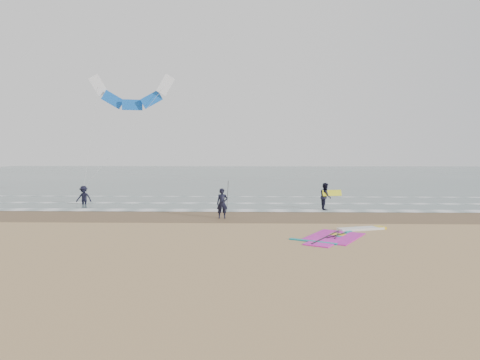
{
  "coord_description": "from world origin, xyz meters",
  "views": [
    {
      "loc": [
        0.4,
        -18.91,
        3.83
      ],
      "look_at": [
        -0.26,
        5.0,
        2.2
      ],
      "focal_mm": 32.0,
      "sensor_mm": 36.0,
      "label": 1
    }
  ],
  "objects_px": {
    "surf_kite": "(132,95)",
    "windsurf_rig": "(342,235)",
    "person_standing": "(222,203)",
    "person_wading": "(84,193)",
    "person_walking": "(325,196)"
  },
  "relations": [
    {
      "from": "surf_kite",
      "to": "person_standing",
      "type": "bearing_deg",
      "value": -50.24
    },
    {
      "from": "person_walking",
      "to": "person_wading",
      "type": "relative_size",
      "value": 1.04
    },
    {
      "from": "windsurf_rig",
      "to": "person_walking",
      "type": "bearing_deg",
      "value": 85.53
    },
    {
      "from": "person_standing",
      "to": "surf_kite",
      "type": "distance_m",
      "value": 13.99
    },
    {
      "from": "person_wading",
      "to": "person_walking",
      "type": "bearing_deg",
      "value": -5.88
    },
    {
      "from": "person_standing",
      "to": "person_wading",
      "type": "distance_m",
      "value": 11.79
    },
    {
      "from": "person_wading",
      "to": "surf_kite",
      "type": "bearing_deg",
      "value": 53.61
    },
    {
      "from": "person_walking",
      "to": "surf_kite",
      "type": "distance_m",
      "value": 16.79
    },
    {
      "from": "person_wading",
      "to": "surf_kite",
      "type": "height_order",
      "value": "surf_kite"
    },
    {
      "from": "person_wading",
      "to": "surf_kite",
      "type": "xyz_separation_m",
      "value": [
        2.62,
        3.36,
        7.3
      ]
    },
    {
      "from": "person_standing",
      "to": "person_wading",
      "type": "bearing_deg",
      "value": 146.22
    },
    {
      "from": "person_standing",
      "to": "surf_kite",
      "type": "bearing_deg",
      "value": 125.53
    },
    {
      "from": "person_walking",
      "to": "person_standing",
      "type": "bearing_deg",
      "value": 120.44
    },
    {
      "from": "windsurf_rig",
      "to": "person_wading",
      "type": "height_order",
      "value": "person_wading"
    },
    {
      "from": "surf_kite",
      "to": "windsurf_rig",
      "type": "bearing_deg",
      "value": -45.98
    }
  ]
}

